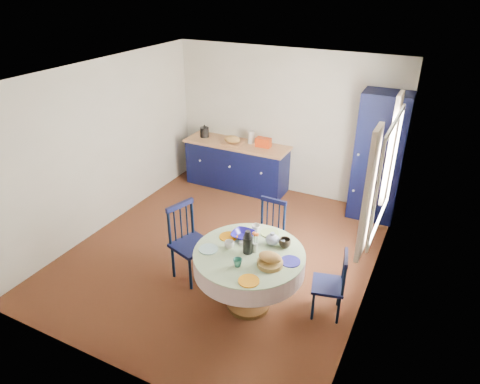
% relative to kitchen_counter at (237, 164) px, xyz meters
% --- Properties ---
extents(floor, '(4.50, 4.50, 0.00)m').
position_rel_kitchen_counter_xyz_m(floor, '(0.78, -1.96, -0.44)').
color(floor, black).
rests_on(floor, ground).
extents(ceiling, '(4.50, 4.50, 0.00)m').
position_rel_kitchen_counter_xyz_m(ceiling, '(0.78, -1.96, 2.06)').
color(ceiling, white).
rests_on(ceiling, wall_back).
extents(wall_back, '(4.00, 0.02, 2.50)m').
position_rel_kitchen_counter_xyz_m(wall_back, '(0.78, 0.29, 0.81)').
color(wall_back, silver).
rests_on(wall_back, floor).
extents(wall_left, '(0.02, 4.50, 2.50)m').
position_rel_kitchen_counter_xyz_m(wall_left, '(-1.22, -1.96, 0.81)').
color(wall_left, silver).
rests_on(wall_left, floor).
extents(wall_right, '(0.02, 4.50, 2.50)m').
position_rel_kitchen_counter_xyz_m(wall_right, '(2.78, -1.96, 0.81)').
color(wall_right, silver).
rests_on(wall_right, floor).
extents(window, '(0.10, 1.74, 1.45)m').
position_rel_kitchen_counter_xyz_m(window, '(2.73, -1.66, 1.08)').
color(window, white).
rests_on(window, wall_right).
extents(kitchen_counter, '(1.90, 0.59, 1.09)m').
position_rel_kitchen_counter_xyz_m(kitchen_counter, '(0.00, 0.00, 0.00)').
color(kitchen_counter, black).
rests_on(kitchen_counter, floor).
extents(pantry_cabinet, '(0.73, 0.53, 2.03)m').
position_rel_kitchen_counter_xyz_m(pantry_cabinet, '(2.44, 0.04, 0.57)').
color(pantry_cabinet, black).
rests_on(pantry_cabinet, floor).
extents(dining_table, '(1.26, 1.26, 1.04)m').
position_rel_kitchen_counter_xyz_m(dining_table, '(1.58, -2.79, 0.20)').
color(dining_table, '#513A17').
rests_on(dining_table, floor).
extents(chair_left, '(0.55, 0.57, 1.02)m').
position_rel_kitchen_counter_xyz_m(chair_left, '(0.65, -2.60, 0.07)').
color(chair_left, black).
rests_on(chair_left, floor).
extents(chair_far, '(0.41, 0.39, 0.90)m').
position_rel_kitchen_counter_xyz_m(chair_far, '(1.42, -1.86, 0.01)').
color(chair_far, black).
rests_on(chair_far, floor).
extents(chair_right, '(0.43, 0.44, 0.83)m').
position_rel_kitchen_counter_xyz_m(chair_right, '(2.46, -2.48, -0.02)').
color(chair_right, black).
rests_on(chair_right, floor).
extents(mug_a, '(0.11, 0.11, 0.09)m').
position_rel_kitchen_counter_xyz_m(mug_a, '(1.33, -2.81, 0.37)').
color(mug_a, silver).
rests_on(mug_a, dining_table).
extents(mug_b, '(0.10, 0.10, 0.09)m').
position_rel_kitchen_counter_xyz_m(mug_b, '(1.57, -3.07, 0.37)').
color(mug_b, '#2D6F61').
rests_on(mug_b, dining_table).
extents(mug_c, '(0.14, 0.14, 0.11)m').
position_rel_kitchen_counter_xyz_m(mug_c, '(1.89, -2.51, 0.38)').
color(mug_c, black).
rests_on(mug_c, dining_table).
extents(mug_d, '(0.11, 0.11, 0.10)m').
position_rel_kitchen_counter_xyz_m(mug_d, '(1.47, -2.37, 0.37)').
color(mug_d, silver).
rests_on(mug_d, dining_table).
extents(cobalt_bowl, '(0.27, 0.27, 0.07)m').
position_rel_kitchen_counter_xyz_m(cobalt_bowl, '(1.38, -2.54, 0.35)').
color(cobalt_bowl, navy).
rests_on(cobalt_bowl, dining_table).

